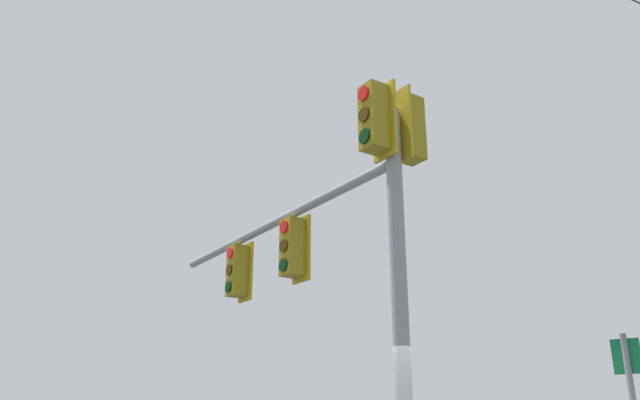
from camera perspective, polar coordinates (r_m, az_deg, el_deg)
name	(u,v)px	position (r m, az deg, el deg)	size (l,w,h in m)	color
signal_mast_assembly	(330,235)	(9.20, 0.90, -3.05)	(0.99, 6.59, 5.87)	gray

